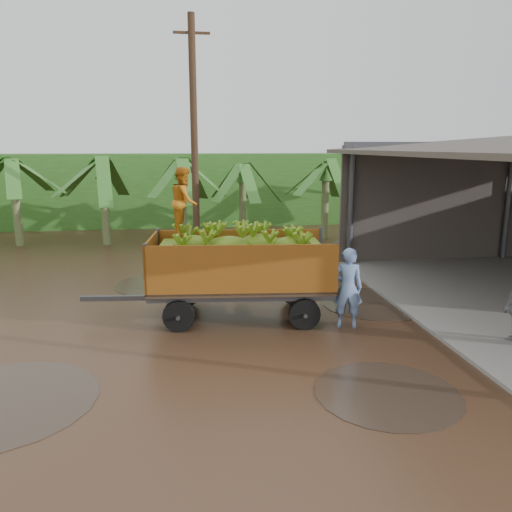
{
  "coord_description": "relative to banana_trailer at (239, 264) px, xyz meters",
  "views": [
    {
      "loc": [
        -0.2,
        -10.21,
        3.97
      ],
      "look_at": [
        1.5,
        1.5,
        1.36
      ],
      "focal_mm": 35.0,
      "sensor_mm": 36.0,
      "label": 1
    }
  ],
  "objects": [
    {
      "name": "banana_plants",
      "position": [
        -5.32,
        5.87,
        0.48
      ],
      "size": [
        24.67,
        20.93,
        3.71
      ],
      "color": "#2D661E",
      "rests_on": "ground"
    },
    {
      "name": "hedge_north",
      "position": [
        -3.03,
        14.98,
        0.52
      ],
      "size": [
        22.0,
        3.0,
        3.6
      ],
      "primitive_type": "cube",
      "color": "#2D661E",
      "rests_on": "ground"
    },
    {
      "name": "ground",
      "position": [
        -1.03,
        -1.02,
        -1.28
      ],
      "size": [
        100.0,
        100.0,
        0.0
      ],
      "primitive_type": "plane",
      "color": "black",
      "rests_on": "ground"
    },
    {
      "name": "man_blue",
      "position": [
        2.29,
        -1.03,
        -0.37
      ],
      "size": [
        0.75,
        0.58,
        1.81
      ],
      "primitive_type": "imported",
      "rotation": [
        0.0,
        0.0,
        2.9
      ],
      "color": "#7396D2",
      "rests_on": "ground"
    },
    {
      "name": "banana_trailer",
      "position": [
        0.0,
        0.0,
        0.0
      ],
      "size": [
        5.88,
        2.4,
        3.51
      ],
      "rotation": [
        0.0,
        0.0,
        -0.09
      ],
      "color": "orange",
      "rests_on": "ground"
    },
    {
      "name": "utility_pole",
      "position": [
        -0.81,
        6.22,
        2.86
      ],
      "size": [
        1.2,
        0.24,
        8.17
      ],
      "color": "#47301E",
      "rests_on": "ground"
    }
  ]
}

